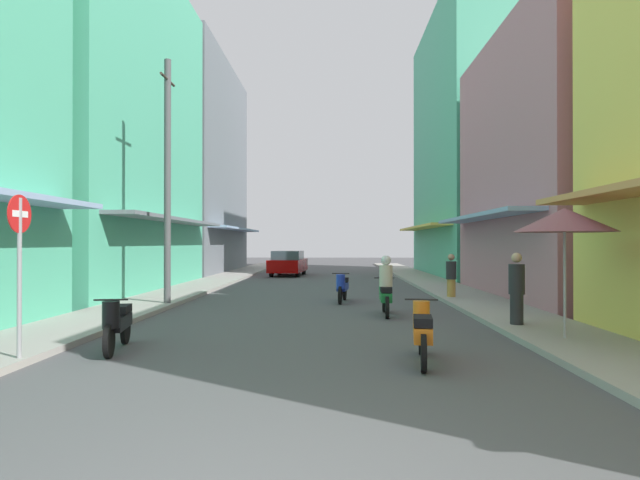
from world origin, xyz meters
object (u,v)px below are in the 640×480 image
pedestrian_foreground (451,277)px  utility_pole (167,180)px  motorbike_black (117,322)px  vendor_umbrella (565,220)px  motorbike_green (386,289)px  motorbike_orange (422,331)px  street_sign_no_entry (19,255)px  motorbike_blue (342,287)px  motorbike_silver (294,264)px  parked_car (288,263)px  pedestrian_crossing (517,291)px

pedestrian_foreground → utility_pole: (-8.85, -2.02, 3.00)m
motorbike_black → vendor_umbrella: (8.13, 0.83, 1.82)m
motorbike_green → utility_pole: size_ratio=0.25×
motorbike_black → vendor_umbrella: 8.37m
motorbike_orange → street_sign_no_entry: bearing=-176.2°
motorbike_blue → pedestrian_foreground: (3.62, 0.69, 0.26)m
motorbike_silver → utility_pole: (-2.24, -20.08, 3.27)m
pedestrian_foreground → vendor_umbrella: 7.71m
pedestrian_foreground → utility_pole: size_ratio=0.21×
street_sign_no_entry → vendor_umbrella: bearing=11.9°
parked_car → pedestrian_foreground: pedestrian_foreground is taller
pedestrian_crossing → street_sign_no_entry: bearing=-157.9°
vendor_umbrella → motorbike_blue: bearing=120.7°
motorbike_orange → vendor_umbrella: (2.91, 1.53, 1.82)m
motorbike_green → pedestrian_crossing: size_ratio=1.07×
motorbike_orange → pedestrian_crossing: 4.12m
motorbike_silver → motorbike_black: size_ratio=0.99×
motorbike_black → parked_car: parked_car is taller
motorbike_black → street_sign_no_entry: bearing=-134.0°
motorbike_orange → pedestrian_foreground: bearing=74.7°
motorbike_silver → pedestrian_crossing: (6.73, -23.94, 0.34)m
motorbike_silver → motorbike_orange: 27.44m
motorbike_orange → motorbike_blue: bearing=97.8°
parked_car → pedestrian_crossing: 19.93m
motorbike_black → pedestrian_crossing: bearing=17.7°
pedestrian_crossing → vendor_umbrella: vendor_umbrella is taller
motorbike_silver → vendor_umbrella: size_ratio=0.70×
vendor_umbrella → utility_pole: 10.91m
pedestrian_crossing → street_sign_no_entry: 9.61m
motorbike_orange → utility_pole: size_ratio=0.24×
motorbike_orange → utility_pole: (-6.38, 7.05, 3.27)m
motorbike_silver → street_sign_no_entry: size_ratio=0.67×
motorbike_black → motorbike_green: motorbike_green is taller
motorbike_blue → pedestrian_foreground: pedestrian_foreground is taller
motorbike_blue → parked_car: 13.90m
motorbike_black → pedestrian_crossing: (7.80, 2.49, 0.34)m
motorbike_silver → motorbike_orange: bearing=-81.3°
vendor_umbrella → utility_pole: utility_pole is taller
motorbike_blue → motorbike_orange: bearing=-82.2°
motorbike_blue → vendor_umbrella: size_ratio=0.71×
motorbike_green → pedestrian_crossing: (2.65, -2.19, 0.14)m
motorbike_silver → pedestrian_foreground: bearing=-69.9°
motorbike_black → parked_car: bearing=87.0°
utility_pole → vendor_umbrella: bearing=-30.7°
pedestrian_foreground → pedestrian_crossing: bearing=-88.9°
motorbike_silver → motorbike_black: 26.45m
vendor_umbrella → street_sign_no_entry: 9.42m
utility_pole → street_sign_no_entry: (0.10, -7.46, -2.05)m
motorbike_blue → utility_pole: 6.31m
motorbike_black → pedestrian_crossing: size_ratio=1.06×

